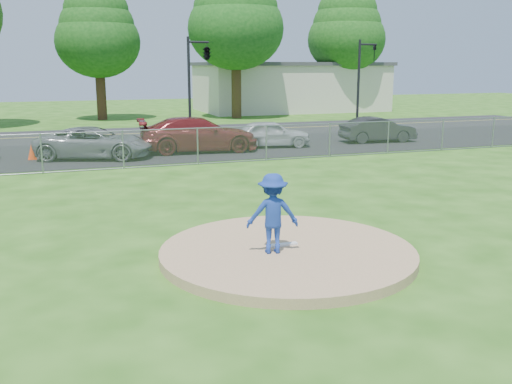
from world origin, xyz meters
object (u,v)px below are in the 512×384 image
pitcher (273,213)px  parked_car_pearl (271,133)px  tree_center (97,31)px  tree_right (236,16)px  traffic_signal_right (362,76)px  parked_car_darkred (198,134)px  traffic_signal_center (205,55)px  parked_car_gray (94,143)px  traffic_cone (32,151)px  parked_car_charcoal (378,129)px  tree_far_right (347,30)px  commercial_building (290,86)px

pitcher → parked_car_pearl: pitcher is taller
tree_center → tree_right: bearing=-11.3°
traffic_signal_right → parked_car_darkred: traffic_signal_right is taller
traffic_signal_center → parked_car_gray: bearing=-134.6°
traffic_cone → parked_car_charcoal: bearing=0.5°
traffic_cone → parked_car_charcoal: parked_car_charcoal is taller
tree_right → parked_car_pearl: size_ratio=2.96×
traffic_signal_center → tree_far_right: bearing=39.0°
commercial_building → traffic_signal_right: (-1.76, -16.00, 1.20)m
tree_far_right → traffic_signal_center: tree_far_right is taller
traffic_signal_right → tree_right: bearing=117.6°
pitcher → traffic_cone: size_ratio=2.29×
pitcher → parked_car_darkred: (2.29, 15.65, -0.21)m
commercial_building → tree_center: tree_center is taller
tree_center → commercial_building: bearing=13.2°
tree_center → tree_far_right: (21.00, 1.00, 0.59)m
tree_right → traffic_signal_center: size_ratio=2.08×
pitcher → traffic_cone: pitcher is taller
traffic_signal_center → parked_car_pearl: size_ratio=1.43×
traffic_signal_center → traffic_signal_right: 10.34m
tree_center → tree_right: size_ratio=0.85×
parked_car_charcoal → tree_far_right: bearing=-18.7°
tree_right → parked_car_charcoal: 17.87m
commercial_building → tree_right: tree_right is taller
traffic_signal_center → parked_car_charcoal: bearing=-38.5°
tree_far_right → parked_car_gray: tree_far_right is taller
commercial_building → parked_car_pearl: (-10.31, -22.13, -1.48)m
pitcher → parked_car_pearl: bearing=-98.2°
traffic_cone → parked_car_pearl: size_ratio=0.18×
pitcher → traffic_cone: 16.58m
pitcher → parked_car_pearl: size_ratio=0.42×
parked_car_charcoal → tree_center: bearing=39.5°
tree_far_right → parked_car_pearl: (-14.31, -19.13, -6.38)m
traffic_signal_center → parked_car_charcoal: 10.72m
tree_right → traffic_cone: bearing=-131.5°
tree_far_right → tree_center: bearing=-177.3°
traffic_signal_right → traffic_cone: (-19.71, -6.37, -2.99)m
tree_right → commercial_building: bearing=40.6°
traffic_signal_right → parked_car_gray: size_ratio=1.13×
commercial_building → parked_car_charcoal: 22.66m
commercial_building → traffic_cone: (-21.47, -22.37, -1.79)m
traffic_signal_right → parked_car_darkred: (-12.35, -6.49, -2.54)m
tree_center → traffic_signal_center: tree_center is taller
traffic_signal_center → parked_car_gray: 10.51m
commercial_building → parked_car_charcoal: bearing=-100.8°
parked_car_gray → tree_right: bearing=-16.5°
traffic_signal_center → parked_car_darkred: size_ratio=1.00×
parked_car_gray → pitcher: bearing=-152.2°
traffic_signal_right → parked_car_darkred: bearing=-152.3°
tree_center → traffic_signal_right: tree_center is taller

